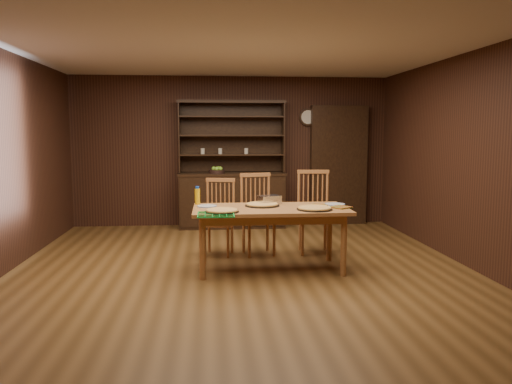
{
  "coord_description": "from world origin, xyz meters",
  "views": [
    {
      "loc": [
        -0.36,
        -5.8,
        1.64
      ],
      "look_at": [
        0.2,
        0.4,
        0.89
      ],
      "focal_mm": 35.0,
      "sensor_mm": 36.0,
      "label": 1
    }
  ],
  "objects": [
    {
      "name": "fruit_bowl",
      "position": [
        -0.26,
        2.69,
        0.98
      ],
      "size": [
        0.27,
        0.27,
        0.12
      ],
      "color": "black",
      "rests_on": "china_hutch"
    },
    {
      "name": "pizza_center",
      "position": [
        0.25,
        0.13,
        0.77
      ],
      "size": [
        0.42,
        0.42,
        0.04
      ],
      "color": "black",
      "rests_on": "dining_table"
    },
    {
      "name": "pizza_right",
      "position": [
        0.82,
        -0.21,
        0.77
      ],
      "size": [
        0.41,
        0.41,
        0.04
      ],
      "color": "black",
      "rests_on": "dining_table"
    },
    {
      "name": "plate_left",
      "position": [
        -0.41,
        0.13,
        0.76
      ],
      "size": [
        0.24,
        0.24,
        0.02
      ],
      "color": "silver",
      "rests_on": "dining_table"
    },
    {
      "name": "pot_holder_b",
      "position": [
        0.94,
        0.07,
        0.76
      ],
      "size": [
        0.26,
        0.26,
        0.01
      ],
      "primitive_type": "cube",
      "rotation": [
        0.0,
        0.0,
        -0.54
      ],
      "color": "#B22414",
      "rests_on": "dining_table"
    },
    {
      "name": "cooling_rack",
      "position": [
        -0.31,
        -0.48,
        0.76
      ],
      "size": [
        0.41,
        0.41,
        0.02
      ],
      "primitive_type": null,
      "rotation": [
        0.0,
        0.0,
        0.08
      ],
      "color": "#0B972F",
      "rests_on": "dining_table"
    },
    {
      "name": "chair_right",
      "position": [
        1.03,
        0.85,
        0.6
      ],
      "size": [
        0.5,
        0.48,
        1.12
      ],
      "rotation": [
        0.0,
        0.0,
        -0.08
      ],
      "color": "#AD733B",
      "rests_on": "floor"
    },
    {
      "name": "juice_bottle",
      "position": [
        -0.53,
        0.34,
        0.86
      ],
      "size": [
        0.06,
        0.06,
        0.23
      ],
      "color": "yellow",
      "rests_on": "dining_table"
    },
    {
      "name": "plate_right",
      "position": [
        1.15,
        0.13,
        0.76
      ],
      "size": [
        0.25,
        0.25,
        0.02
      ],
      "color": "silver",
      "rests_on": "dining_table"
    },
    {
      "name": "pot_holder_a",
      "position": [
        1.15,
        -0.1,
        0.76
      ],
      "size": [
        0.29,
        0.29,
        0.02
      ],
      "primitive_type": "cube",
      "rotation": [
        0.0,
        0.0,
        0.61
      ],
      "color": "#B22414",
      "rests_on": "dining_table"
    },
    {
      "name": "chair_left",
      "position": [
        -0.26,
        0.84,
        0.54
      ],
      "size": [
        0.5,
        0.48,
        1.02
      ],
      "rotation": [
        0.0,
        0.0,
        -0.22
      ],
      "color": "#AD733B",
      "rests_on": "floor"
    },
    {
      "name": "wall_clock",
      "position": [
        1.35,
        2.96,
        1.9
      ],
      "size": [
        0.3,
        0.05,
        0.3
      ],
      "color": "black",
      "rests_on": "room_shell"
    },
    {
      "name": "doorway",
      "position": [
        1.9,
        2.9,
        1.05
      ],
      "size": [
        1.0,
        0.18,
        2.1
      ],
      "primitive_type": "cube",
      "color": "black",
      "rests_on": "floor"
    },
    {
      "name": "china_hutch",
      "position": [
        -0.0,
        2.75,
        0.6
      ],
      "size": [
        1.84,
        0.52,
        2.17
      ],
      "color": "black",
      "rests_on": "floor"
    },
    {
      "name": "floor",
      "position": [
        0.0,
        0.0,
        0.0
      ],
      "size": [
        6.0,
        6.0,
        0.0
      ],
      "primitive_type": "plane",
      "color": "brown",
      "rests_on": "ground"
    },
    {
      "name": "dining_table",
      "position": [
        0.33,
        -0.01,
        0.66
      ],
      "size": [
        1.82,
        0.91,
        0.75
      ],
      "color": "#A7623A",
      "rests_on": "floor"
    },
    {
      "name": "chair_center",
      "position": [
        0.25,
        0.83,
        0.58
      ],
      "size": [
        0.51,
        0.49,
        1.08
      ],
      "rotation": [
        0.0,
        0.0,
        0.17
      ],
      "color": "#AD733B",
      "rests_on": "floor"
    },
    {
      "name": "room_shell",
      "position": [
        0.0,
        0.0,
        1.58
      ],
      "size": [
        6.0,
        6.0,
        6.0
      ],
      "color": "beige",
      "rests_on": "floor"
    },
    {
      "name": "foil_dish",
      "position": [
        0.35,
        0.31,
        0.8
      ],
      "size": [
        0.31,
        0.27,
        0.1
      ],
      "primitive_type": "cube",
      "rotation": [
        0.0,
        0.0,
        0.36
      ],
      "color": "white",
      "rests_on": "dining_table"
    },
    {
      "name": "pizza_left",
      "position": [
        -0.24,
        -0.3,
        0.77
      ],
      "size": [
        0.38,
        0.38,
        0.04
      ],
      "color": "black",
      "rests_on": "dining_table"
    }
  ]
}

